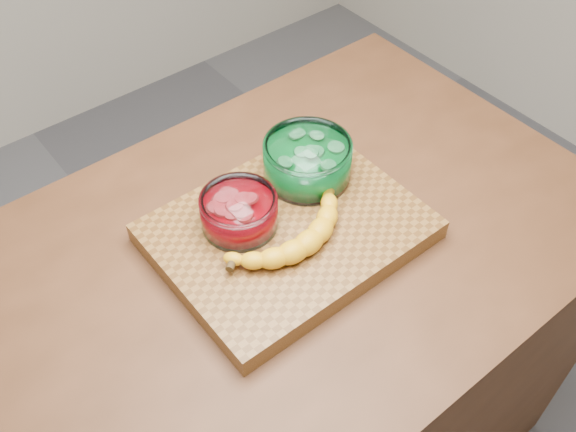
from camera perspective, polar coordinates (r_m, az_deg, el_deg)
counter at (r=1.53m, az=0.00°, el=-13.11°), size 1.20×0.80×0.90m
cutting_board at (r=1.14m, az=0.00°, el=-1.36°), size 0.45×0.35×0.04m
bowl_red at (r=1.11m, az=-4.37°, el=0.39°), size 0.13×0.13×0.06m
bowl_green at (r=1.19m, az=1.73°, el=4.93°), size 0.16×0.16×0.08m
banana at (r=1.09m, az=0.29°, el=-1.39°), size 0.29×0.14×0.04m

